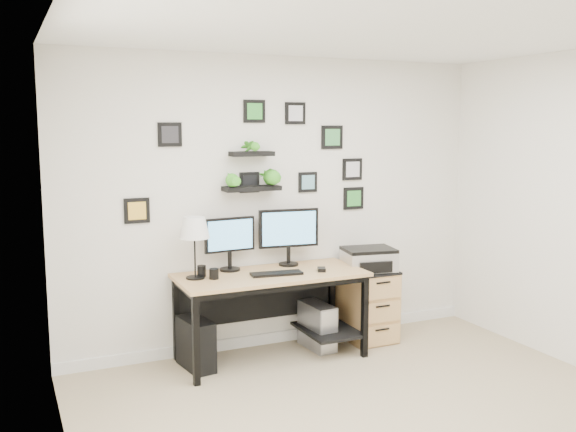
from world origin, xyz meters
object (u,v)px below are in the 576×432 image
file_cabinet (367,304)px  table_lamp (194,229)px  monitor_right (289,232)px  printer (369,259)px  monitor_left (230,240)px  mug (214,274)px  pc_tower_grey (317,326)px  pc_tower_black (196,344)px  desk (273,286)px

file_cabinet → table_lamp: bearing=-179.5°
monitor_right → printer: 0.80m
monitor_left → mug: size_ratio=5.32×
monitor_left → file_cabinet: 1.48m
pc_tower_grey → printer: (0.52, -0.00, 0.57)m
table_lamp → file_cabinet: bearing=0.5°
pc_tower_black → pc_tower_grey: bearing=-7.6°
desk → mug: 0.56m
table_lamp → pc_tower_black: (-0.02, -0.04, -0.95)m
desk → table_lamp: 0.86m
table_lamp → monitor_right: bearing=8.7°
monitor_left → mug: (-0.22, -0.23, -0.23)m
monitor_right → pc_tower_grey: 0.89m
desk → printer: size_ratio=3.18×
pc_tower_black → table_lamp: bearing=53.9°
printer → monitor_right: bearing=167.8°
pc_tower_black → monitor_right: bearing=2.1°
pc_tower_black → printer: size_ratio=0.82×
desk → pc_tower_grey: size_ratio=3.76×
monitor_left → monitor_right: (0.55, -0.02, 0.03)m
desk → pc_tower_black: bearing=179.3°
mug → pc_tower_grey: bearing=3.6°
table_lamp → printer: 1.68m
mug → pc_tower_black: 0.61m
pc_tower_black → pc_tower_grey: 1.13m
desk → monitor_right: monitor_right is taller
monitor_left → pc_tower_grey: (0.76, -0.17, -0.82)m
monitor_right → mug: (-0.77, -0.22, -0.26)m
monitor_left → printer: bearing=-7.8°
monitor_right → table_lamp: same height
monitor_right → printer: bearing=-12.2°
monitor_right → mug: bearing=-164.2°
monitor_left → monitor_right: size_ratio=0.84×
monitor_right → pc_tower_black: size_ratio=1.32×
desk → pc_tower_black: (-0.69, 0.01, -0.42)m
monitor_right → pc_tower_black: bearing=-169.3°
pc_tower_black → printer: 1.75m
desk → table_lamp: (-0.67, 0.05, 0.53)m
desk → mug: size_ratio=18.41×
monitor_left → pc_tower_grey: bearing=-12.8°
monitor_left → printer: 1.32m
table_lamp → file_cabinet: table_lamp is taller
desk → printer: printer is taller
printer → pc_tower_grey: bearing=179.6°
monitor_right → desk: bearing=-141.5°
table_lamp → printer: table_lamp is taller
file_cabinet → printer: bearing=-113.8°
monitor_left → monitor_right: 0.55m
monitor_left → table_lamp: size_ratio=0.91×
desk → printer: 0.98m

